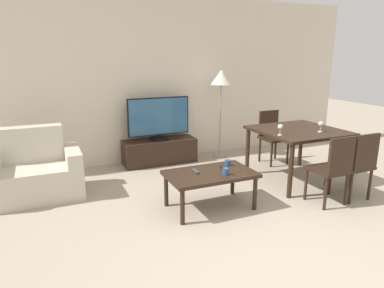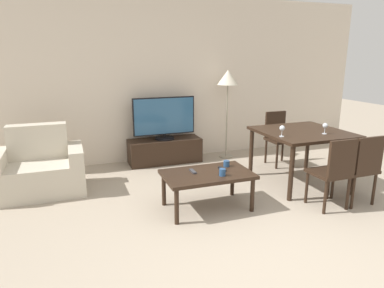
# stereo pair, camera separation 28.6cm
# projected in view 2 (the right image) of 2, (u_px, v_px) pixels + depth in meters

# --- Properties ---
(ground_plane) EXTENTS (18.00, 18.00, 0.00)m
(ground_plane) POSITION_uv_depth(u_px,v_px,m) (275.00, 252.00, 3.15)
(ground_plane) COLOR tan
(wall_back) EXTENTS (7.34, 0.06, 2.70)m
(wall_back) POSITION_uv_depth(u_px,v_px,m) (171.00, 80.00, 5.77)
(wall_back) COLOR beige
(wall_back) RESTS_ON ground_plane
(armchair) EXTENTS (1.10, 0.72, 0.87)m
(armchair) POSITION_uv_depth(u_px,v_px,m) (40.00, 170.00, 4.45)
(armchair) COLOR beige
(armchair) RESTS_ON ground_plane
(tv_stand) EXTENTS (1.20, 0.43, 0.40)m
(tv_stand) POSITION_uv_depth(u_px,v_px,m) (165.00, 151.00, 5.73)
(tv_stand) COLOR black
(tv_stand) RESTS_ON ground_plane
(tv) EXTENTS (1.03, 0.32, 0.70)m
(tv) POSITION_uv_depth(u_px,v_px,m) (164.00, 118.00, 5.59)
(tv) COLOR black
(tv) RESTS_ON tv_stand
(coffee_table) EXTENTS (1.02, 0.62, 0.44)m
(coffee_table) POSITION_uv_depth(u_px,v_px,m) (207.00, 177.00, 3.95)
(coffee_table) COLOR black
(coffee_table) RESTS_ON ground_plane
(dining_table) EXTENTS (1.13, 1.10, 0.75)m
(dining_table) POSITION_uv_depth(u_px,v_px,m) (302.00, 137.00, 4.71)
(dining_table) COLOR black
(dining_table) RESTS_ON ground_plane
(dining_chair_near) EXTENTS (0.40, 0.40, 0.86)m
(dining_chair_near) POSITION_uv_depth(u_px,v_px,m) (334.00, 170.00, 3.91)
(dining_chair_near) COLOR black
(dining_chair_near) RESTS_ON ground_plane
(dining_chair_far) EXTENTS (0.40, 0.40, 0.86)m
(dining_chair_far) POSITION_uv_depth(u_px,v_px,m) (278.00, 135.00, 5.60)
(dining_chair_far) COLOR black
(dining_chair_far) RESTS_ON ground_plane
(dining_chair_near_right) EXTENTS (0.40, 0.40, 0.86)m
(dining_chair_near_right) POSITION_uv_depth(u_px,v_px,m) (361.00, 166.00, 4.04)
(dining_chair_near_right) COLOR black
(dining_chair_near_right) RESTS_ON ground_plane
(floor_lamp) EXTENTS (0.35, 0.35, 1.52)m
(floor_lamp) POSITION_uv_depth(u_px,v_px,m) (228.00, 82.00, 5.74)
(floor_lamp) COLOR gray
(floor_lamp) RESTS_ON ground_plane
(remote_primary) EXTENTS (0.04, 0.15, 0.02)m
(remote_primary) POSITION_uv_depth(u_px,v_px,m) (222.00, 169.00, 4.04)
(remote_primary) COLOR black
(remote_primary) RESTS_ON coffee_table
(remote_secondary) EXTENTS (0.04, 0.15, 0.02)m
(remote_secondary) POSITION_uv_depth(u_px,v_px,m) (193.00, 171.00, 3.96)
(remote_secondary) COLOR #38383D
(remote_secondary) RESTS_ON coffee_table
(cup_white_near) EXTENTS (0.07, 0.07, 0.07)m
(cup_white_near) POSITION_uv_depth(u_px,v_px,m) (226.00, 164.00, 4.15)
(cup_white_near) COLOR navy
(cup_white_near) RESTS_ON coffee_table
(cup_colored_far) EXTENTS (0.07, 0.07, 0.08)m
(cup_colored_far) POSITION_uv_depth(u_px,v_px,m) (222.00, 172.00, 3.83)
(cup_colored_far) COLOR navy
(cup_colored_far) RESTS_ON coffee_table
(wine_glass_left) EXTENTS (0.07, 0.07, 0.15)m
(wine_glass_left) POSITION_uv_depth(u_px,v_px,m) (325.00, 126.00, 4.49)
(wine_glass_left) COLOR silver
(wine_glass_left) RESTS_ON dining_table
(wine_glass_center) EXTENTS (0.07, 0.07, 0.15)m
(wine_glass_center) POSITION_uv_depth(u_px,v_px,m) (282.00, 129.00, 4.34)
(wine_glass_center) COLOR silver
(wine_glass_center) RESTS_ON dining_table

